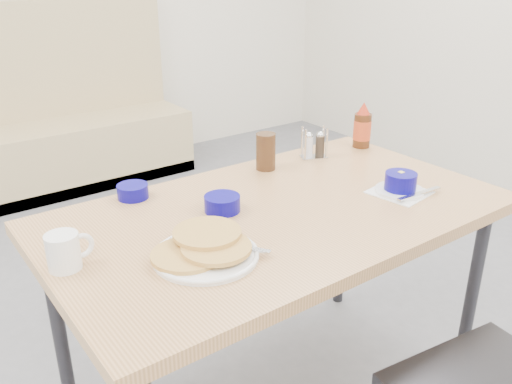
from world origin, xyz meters
TOP-DOWN VIEW (x-y plane):
  - booth_bench at (0.00, 2.78)m, footprint 1.90×0.56m
  - dining_table at (0.00, 0.25)m, footprint 1.40×0.80m
  - pancake_plate at (-0.33, 0.14)m, footprint 0.28×0.27m
  - coffee_mug at (-0.64, 0.29)m, footprint 0.12×0.08m
  - grits_setting at (0.39, 0.11)m, footprint 0.21×0.19m
  - creamer_bowl at (-0.32, 0.59)m, footprint 0.10×0.10m
  - butter_bowl at (-0.15, 0.34)m, footprint 0.11×0.11m
  - amber_tumbler at (0.17, 0.55)m, footprint 0.09×0.09m
  - condiment_caddy at (0.40, 0.54)m, footprint 0.11×0.09m
  - syrup_bottle at (0.64, 0.52)m, footprint 0.07×0.07m

SIDE VIEW (x-z plane):
  - booth_bench at x=0.00m, z-range -0.26..0.96m
  - dining_table at x=0.00m, z-range 0.32..1.08m
  - pancake_plate at x=-0.33m, z-range 0.76..0.80m
  - creamer_bowl at x=-0.32m, z-range 0.76..0.80m
  - butter_bowl at x=-0.15m, z-range 0.76..0.81m
  - grits_setting at x=0.39m, z-range 0.75..0.83m
  - condiment_caddy at x=0.40m, z-range 0.74..0.86m
  - coffee_mug at x=-0.64m, z-range 0.76..0.85m
  - amber_tumbler at x=0.17m, z-range 0.76..0.89m
  - syrup_bottle at x=0.64m, z-range 0.75..0.93m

